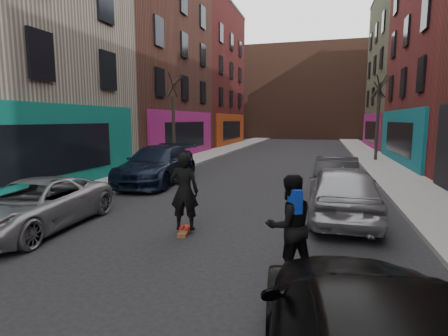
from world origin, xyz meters
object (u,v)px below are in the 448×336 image
Objects in this scene: tree_right_far at (378,110)px; parked_right_far at (342,191)px; skateboard at (185,231)px; pedestrian at (289,225)px; parked_left_end at (157,165)px; parked_left_far at (34,205)px; skateboarder at (184,191)px; tree_left_far at (173,111)px; parked_right_end at (337,174)px.

tree_right_far is 1.43× the size of parked_right_far.
pedestrian is (2.76, -1.73, 0.90)m from skateboard.
pedestrian reaches higher than parked_left_end.
parked_left_far is 4.03m from skateboard.
parked_right_far is at bearing -100.94° from tree_right_far.
parked_left_far is at bearing 2.40° from skateboarder.
parked_left_end is (-10.80, -11.55, -2.69)m from tree_right_far.
parked_left_far is 2.40× the size of skateboarder.
parked_right_far is (7.81, -3.91, -0.03)m from parked_left_end.
pedestrian is at bearing -58.78° from tree_left_far.
parked_left_far is 0.99× the size of parked_right_far.
parked_left_far is at bearing 45.33° from parked_right_end.
pedestrian is at bearing -40.70° from skateboard.
parked_right_end is 7.52m from skateboarder.
parked_left_far is 4.01m from skateboarder.
tree_left_far is 13.78m from tree_right_far.
parked_right_end is (-3.00, -11.49, -2.81)m from tree_right_far.
parked_right_end is at bearing 50.18° from skateboard.
parked_left_far is at bearing -120.04° from tree_right_far.
parked_left_far is at bearing 21.46° from parked_right_far.
tree_right_far reaches higher than tree_left_far.
tree_left_far is 3.44× the size of pedestrian.
skateboarder is (0.00, 0.00, 1.03)m from skateboard.
tree_left_far is 1.12× the size of parked_left_end.
pedestrian reaches higher than parked_right_end.
parked_left_end is at bearing 3.14° from parked_right_end.
tree_right_far is 3.46× the size of skateboarder.
tree_right_far reaches higher than pedestrian.
tree_right_far reaches higher than parked_right_far.
skateboard is 3.38m from pedestrian.
parked_left_end is 8.73m from parked_right_far.
skateboarder is (-3.89, -6.42, 0.37)m from parked_right_end.
tree_left_far reaches higher than skateboard.
tree_right_far is 3.60× the size of pedestrian.
pedestrian is (-4.13, -19.64, -2.58)m from tree_right_far.
parked_left_end reaches higher than parked_left_far.
parked_right_end is at bearing 38.38° from parked_left_far.
skateboard is (-3.90, -2.45, -0.76)m from parked_right_far.
parked_left_end is 7.25× the size of skateboard.
parked_right_end is at bearing -3.31° from parked_left_end.
parked_left_far reaches higher than skateboard.
tree_right_far is 19.51m from skateboard.
tree_left_far reaches higher than pedestrian.
parked_right_far is (9.41, -9.46, -2.57)m from tree_left_far.
parked_left_far is 10.61m from parked_right_end.
parked_right_far is at bearing -138.87° from pedestrian.
parked_left_end is at bearing -27.50° from parked_right_far.
pedestrian reaches higher than skateboard.
parked_left_far is 8.45m from parked_right_far.
parked_right_end reaches higher than skateboard.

